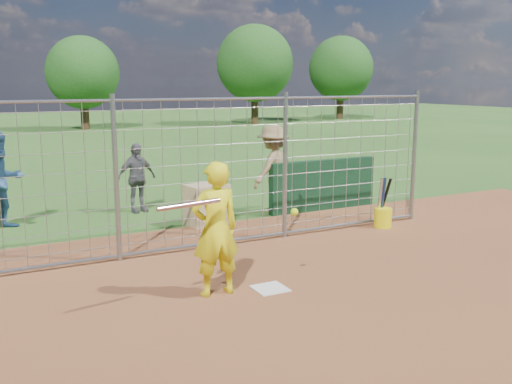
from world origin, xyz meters
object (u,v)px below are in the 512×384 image
bystander_a (2,181)px  bystander_c (273,169)px  equipment_bin (207,204)px  batter (215,229)px  bystander_b (136,178)px  bucket_with_bats (383,215)px

bystander_a → bystander_c: bearing=-39.5°
bystander_a → equipment_bin: 3.89m
batter → bystander_b: (0.43, 5.29, -0.14)m
bystander_c → bucket_with_bats: bearing=93.8°
bystander_a → bystander_b: bystander_a is taller
batter → bystander_a: bearing=-66.2°
bystander_a → bucket_with_bats: size_ratio=1.92×
bystander_c → batter: bearing=25.8°
batter → bystander_b: size_ratio=1.19×
bystander_a → bystander_c: 5.38m
bystander_b → equipment_bin: size_ratio=1.88×
bystander_b → equipment_bin: 1.98m
bystander_a → bucket_with_bats: 7.29m
batter → equipment_bin: bearing=-111.2°
bystander_c → bucket_with_bats: bystander_c is taller
bystander_b → bystander_c: bearing=-39.2°
equipment_bin → bucket_with_bats: size_ratio=0.82×
bystander_c → bystander_b: bearing=-54.1°
bystander_a → equipment_bin: bearing=-49.7°
batter → equipment_bin: (1.36, 3.57, -0.49)m
bystander_b → batter: bearing=-106.2°
bystander_a → bystander_b: 2.69m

